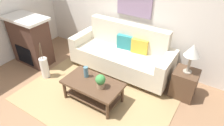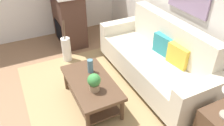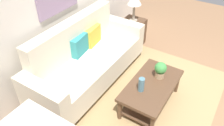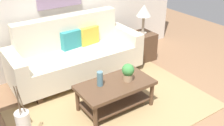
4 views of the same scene
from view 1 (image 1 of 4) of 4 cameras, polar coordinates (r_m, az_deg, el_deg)
The scene contains 16 objects.
ground_plane at distance 3.66m, azimuth -10.67°, elevation -15.22°, with size 9.21×9.21×0.00m, color #8C6647.
wall_back at distance 4.49m, azimuth 7.21°, elevation 15.57°, with size 5.21×0.10×2.70m, color silver.
area_rug at distance 3.91m, azimuth -5.77°, elevation -10.66°, with size 2.91×1.77×0.01m, color #A38456.
couch at distance 4.45m, azimuth 2.89°, elevation 2.58°, with size 2.29×0.84×1.08m.
throw_pillow_teal at distance 4.42m, azimuth 3.80°, elevation 6.05°, with size 0.36×0.12×0.32m, color teal.
throw_pillow_mustard at distance 4.29m, azimuth 8.00°, elevation 4.81°, with size 0.36×0.12×0.32m, color gold.
coffee_table at distance 3.72m, azimuth -5.55°, elevation -6.97°, with size 1.10×0.60×0.43m.
tabletop_vase at distance 3.73m, azimuth -7.52°, elevation -2.56°, with size 0.09×0.09×0.22m, color slate.
potted_plant_tabletop at distance 3.44m, azimuth -3.36°, elevation -5.17°, with size 0.18×0.18×0.26m.
side_table at distance 4.08m, azimuth 20.09°, elevation -5.59°, with size 0.44×0.44×0.56m, color #513826.
table_lamp at distance 3.70m, azimuth 22.20°, elevation 3.05°, with size 0.28×0.28×0.57m.
fireplace at distance 5.08m, azimuth -22.45°, elevation 6.09°, with size 1.02×0.58×1.16m.
floor_vase at distance 4.56m, azimuth -18.85°, elevation -1.36°, with size 0.17×0.17×0.48m, color white.
floor_vase_branch_a at distance 4.33m, azimuth -19.67°, elevation 3.13°, with size 0.01×0.01×0.36m, color brown.
floor_vase_branch_b at distance 4.36m, azimuth -19.76°, elevation 3.33°, with size 0.01×0.01×0.36m, color brown.
floor_vase_branch_c at distance 4.35m, azimuth -20.10°, elevation 3.13°, with size 0.01×0.01×0.36m, color brown.
Camera 1 is at (1.82, -1.64, 2.72)m, focal length 31.69 mm.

